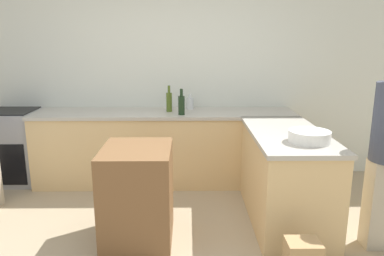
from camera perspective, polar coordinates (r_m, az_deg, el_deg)
name	(u,v)px	position (r m, az deg, el deg)	size (l,w,h in m)	color
wall_back	(166,72)	(4.85, -4.05, 8.57)	(8.00, 0.06, 2.70)	silver
counter_back	(165,147)	(4.67, -4.12, -2.90)	(3.16, 0.68, 0.90)	#D6B27A
counter_peninsula	(285,177)	(3.80, 14.01, -7.21)	(0.69, 1.45, 0.90)	#D6B27A
range_oven	(14,146)	(5.16, -25.48, -2.56)	(0.60, 0.59, 0.91)	#99999E
island_table	(138,195)	(3.37, -8.26, -10.05)	(0.59, 0.70, 0.86)	brown
mixing_bowl	(309,136)	(3.36, 17.46, -1.23)	(0.36, 0.36, 0.10)	white
vinegar_bottle_clear	(190,103)	(4.70, -0.30, 3.83)	(0.09, 0.09, 0.19)	silver
wine_bottle_dark	(181,105)	(4.34, -1.62, 3.60)	(0.08, 0.08, 0.30)	black
olive_oil_bottle	(169,101)	(4.53, -3.50, 4.07)	(0.07, 0.07, 0.32)	#475B1E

